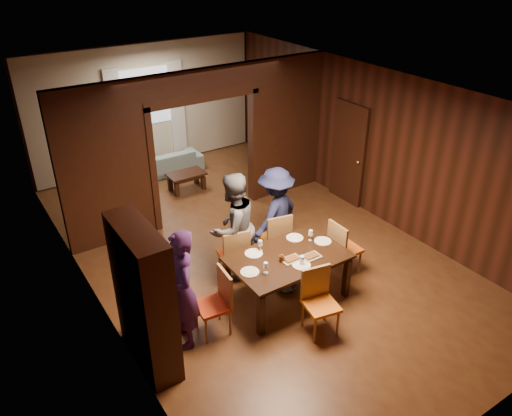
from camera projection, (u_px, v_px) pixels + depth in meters
floor at (250, 248)px, 8.99m from camera, size 9.00×9.00×0.00m
ceiling at (249, 89)px, 7.60m from camera, size 5.50×9.00×0.02m
room_walls at (197, 138)px, 9.65m from camera, size 5.52×9.01×2.90m
person_purple at (182, 290)px, 6.53m from camera, size 0.54×0.71×1.74m
person_grey at (233, 227)px, 7.85m from camera, size 1.03×0.88×1.82m
person_navy at (276, 214)px, 8.38m from camera, size 1.22×0.95×1.67m
sofa at (163, 163)px, 11.70m from camera, size 1.83×0.73×0.53m
serving_bowl at (288, 247)px, 7.56m from camera, size 0.33×0.33×0.08m
dining_table at (287, 277)px, 7.60m from camera, size 1.75×1.09×0.76m
coffee_table at (187, 181)px, 10.96m from camera, size 0.80×0.50×0.40m
chair_left at (212, 304)px, 6.88m from camera, size 0.48×0.48×0.97m
chair_right at (345, 247)px, 8.14m from camera, size 0.45×0.45×0.97m
chair_far_l at (233, 253)px, 7.98m from camera, size 0.52×0.52×0.97m
chair_far_r at (275, 237)px, 8.42m from camera, size 0.52×0.52×0.97m
chair_near at (321, 304)px, 6.88m from camera, size 0.51×0.51×0.97m
hutch at (144, 298)px, 6.19m from camera, size 0.40×1.20×2.00m
door_right at (348, 154)px, 10.15m from camera, size 0.06×0.90×2.10m
window_far at (145, 97)px, 11.43m from camera, size 1.20×0.03×1.30m
curtain_left at (117, 122)px, 11.25m from camera, size 0.35×0.06×2.40m
curtain_right at (177, 111)px, 11.98m from camera, size 0.35×0.06×2.40m
plate_left at (250, 272)px, 7.06m from camera, size 0.27×0.27×0.01m
plate_far_l at (254, 253)px, 7.47m from camera, size 0.27×0.27×0.01m
plate_far_r at (295, 238)px, 7.86m from camera, size 0.27×0.27×0.01m
plate_right at (323, 241)px, 7.77m from camera, size 0.27×0.27×0.01m
plate_near at (301, 265)px, 7.21m from camera, size 0.27×0.27×0.01m
platter_a at (291, 259)px, 7.32m from camera, size 0.30×0.20×0.04m
platter_b at (311, 256)px, 7.38m from camera, size 0.30×0.20×0.04m
wineglass_left at (266, 268)px, 7.00m from camera, size 0.08×0.08×0.18m
wineglass_far at (260, 246)px, 7.51m from camera, size 0.08×0.08×0.18m
wineglass_right at (311, 235)px, 7.76m from camera, size 0.08×0.08×0.18m
tumbler at (302, 260)px, 7.20m from camera, size 0.07×0.07×0.14m
condiment_jar at (282, 258)px, 7.28m from camera, size 0.08×0.08×0.11m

